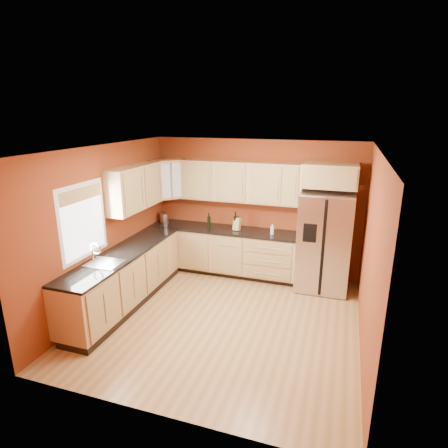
{
  "coord_description": "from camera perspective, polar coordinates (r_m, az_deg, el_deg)",
  "views": [
    {
      "loc": [
        1.61,
        -4.84,
        3.09
      ],
      "look_at": [
        -0.27,
        0.9,
        1.26
      ],
      "focal_mm": 30.0,
      "sensor_mm": 36.0,
      "label": 1
    }
  ],
  "objects": [
    {
      "name": "upper_cabinets_left",
      "position": [
        6.66,
        -13.41,
        5.42
      ],
      "size": [
        0.33,
        1.35,
        0.75
      ],
      "primitive_type": "cube",
      "color": "tan",
      "rests_on": "wall_left"
    },
    {
      "name": "wall_right",
      "position": [
        5.17,
        21.39,
        -4.64
      ],
      "size": [
        0.04,
        4.0,
        2.6
      ],
      "primitive_type": "cube",
      "color": "maroon",
      "rests_on": "floor"
    },
    {
      "name": "window",
      "position": [
        5.84,
        -20.65,
        0.41
      ],
      "size": [
        0.03,
        0.9,
        1.0
      ],
      "primitive_type": "cube",
      "color": "white",
      "rests_on": "wall_left"
    },
    {
      "name": "floor",
      "position": [
        5.96,
        -0.2,
        -14.4
      ],
      "size": [
        4.0,
        4.0,
        0.0
      ],
      "primitive_type": "plane",
      "color": "olive",
      "rests_on": "ground"
    },
    {
      "name": "wall_left",
      "position": [
        6.29,
        -17.77,
        -0.53
      ],
      "size": [
        0.04,
        4.0,
        2.6
      ],
      "primitive_type": "cube",
      "color": "maroon",
      "rests_on": "floor"
    },
    {
      "name": "sink_faucet",
      "position": [
        5.81,
        -17.91,
        -4.38
      ],
      "size": [
        0.5,
        0.42,
        0.3
      ],
      "primitive_type": null,
      "color": "white",
      "rests_on": "countertop_left"
    },
    {
      "name": "ceiling",
      "position": [
        5.12,
        -0.23,
        11.33
      ],
      "size": [
        4.0,
        4.0,
        0.0
      ],
      "primitive_type": "plane",
      "color": "silver",
      "rests_on": "wall_back"
    },
    {
      "name": "base_cabinets_left",
      "position": [
        6.43,
        -14.89,
        -8.12
      ],
      "size": [
        0.6,
        2.8,
        0.88
      ],
      "primitive_type": "cube",
      "color": "tan",
      "rests_on": "floor"
    },
    {
      "name": "over_fridge_cabinet",
      "position": [
        6.62,
        15.82,
        7.15
      ],
      "size": [
        0.92,
        0.6,
        0.4
      ],
      "primitive_type": "cube",
      "color": "tan",
      "rests_on": "wall_back"
    },
    {
      "name": "wine_bottle_b",
      "position": [
        7.09,
        1.76,
        0.47
      ],
      "size": [
        0.08,
        0.08,
        0.35
      ],
      "primitive_type": null,
      "rotation": [
        0.0,
        0.0,
        -0.01
      ],
      "color": "black",
      "rests_on": "countertop_back"
    },
    {
      "name": "knife_block",
      "position": [
        7.09,
        2.0,
        0.0
      ],
      "size": [
        0.14,
        0.13,
        0.24
      ],
      "primitive_type": "cube",
      "rotation": [
        0.0,
        0.0,
        -0.18
      ],
      "color": "tan",
      "rests_on": "countertop_back"
    },
    {
      "name": "upper_cabinets_back",
      "position": [
        7.04,
        2.57,
        6.45
      ],
      "size": [
        2.3,
        0.33,
        0.75
      ],
      "primitive_type": "cube",
      "color": "tan",
      "rests_on": "wall_back"
    },
    {
      "name": "base_cabinets_back",
      "position": [
        7.38,
        -0.1,
        -4.24
      ],
      "size": [
        2.9,
        0.6,
        0.88
      ],
      "primitive_type": "cube",
      "color": "tan",
      "rests_on": "floor"
    },
    {
      "name": "refrigerator",
      "position": [
        6.83,
        15.02,
        -2.57
      ],
      "size": [
        0.9,
        0.75,
        1.78
      ],
      "primitive_type": "cube",
      "color": "#AFAFB4",
      "rests_on": "floor"
    },
    {
      "name": "corner_upper_cabinet",
      "position": [
        7.4,
        -8.51,
        6.78
      ],
      "size": [
        0.67,
        0.67,
        0.75
      ],
      "primitive_type": "cube",
      "rotation": [
        0.0,
        0.0,
        0.79
      ],
      "color": "tan",
      "rests_on": "wall_back"
    },
    {
      "name": "wall_front",
      "position": [
        3.72,
        -10.2,
        -12.22
      ],
      "size": [
        4.0,
        0.04,
        2.6
      ],
      "primitive_type": "cube",
      "color": "maroon",
      "rests_on": "floor"
    },
    {
      "name": "canister_left",
      "position": [
        7.7,
        -9.26,
        1.07
      ],
      "size": [
        0.14,
        0.14,
        0.22
      ],
      "primitive_type": "cylinder",
      "rotation": [
        0.0,
        0.0,
        -0.08
      ],
      "color": "#AFAFB4",
      "rests_on": "countertop_back"
    },
    {
      "name": "countertop_left",
      "position": [
        6.25,
        -15.12,
        -4.3
      ],
      "size": [
        0.62,
        2.8,
        0.04
      ],
      "primitive_type": "cube",
      "color": "black",
      "rests_on": "base_cabinets_left"
    },
    {
      "name": "countertop_back",
      "position": [
        7.22,
        -0.13,
        -0.85
      ],
      "size": [
        2.9,
        0.62,
        0.04
      ],
      "primitive_type": "cube",
      "color": "black",
      "rests_on": "base_cabinets_back"
    },
    {
      "name": "wine_bottle_a",
      "position": [
        7.26,
        -2.31,
        0.6
      ],
      "size": [
        0.09,
        0.09,
        0.29
      ],
      "primitive_type": null,
      "rotation": [
        0.0,
        0.0,
        -0.41
      ],
      "color": "black",
      "rests_on": "countertop_back"
    },
    {
      "name": "canister_right",
      "position": [
        7.56,
        -8.95,
        0.79
      ],
      "size": [
        0.14,
        0.14,
        0.22
      ],
      "primitive_type": "cylinder",
      "rotation": [
        0.0,
        0.0,
        -0.08
      ],
      "color": "#AFAFB4",
      "rests_on": "countertop_back"
    },
    {
      "name": "wall_back",
      "position": [
        7.25,
        4.78,
        2.46
      ],
      "size": [
        4.0,
        0.04,
        2.6
      ],
      "primitive_type": "cube",
      "color": "maroon",
      "rests_on": "floor"
    },
    {
      "name": "soap_dispenser",
      "position": [
        6.91,
        7.36,
        -0.8
      ],
      "size": [
        0.07,
        0.07,
        0.19
      ],
      "primitive_type": "cylinder",
      "rotation": [
        0.0,
        0.0,
        0.09
      ],
      "color": "silver",
      "rests_on": "countertop_back"
    }
  ]
}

